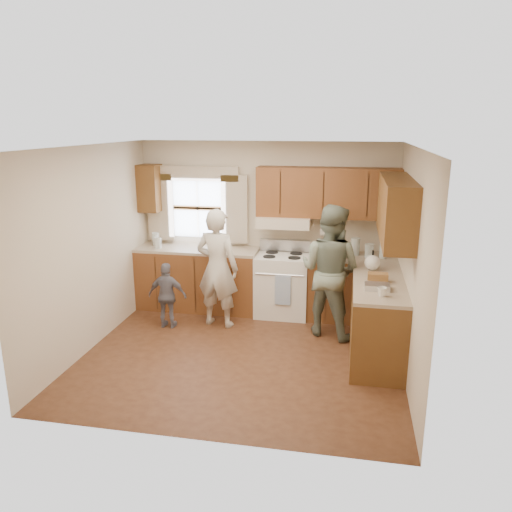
% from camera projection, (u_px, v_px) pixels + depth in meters
% --- Properties ---
extents(room, '(3.80, 3.80, 3.80)m').
position_uv_depth(room, '(241.00, 256.00, 5.80)').
color(room, '#412314').
rests_on(room, ground).
extents(kitchen_fixtures, '(3.80, 2.25, 2.15)m').
position_uv_depth(kitchen_fixtures, '(302.00, 267.00, 6.82)').
color(kitchen_fixtures, '#4F2C11').
rests_on(kitchen_fixtures, ground).
extents(stove, '(0.76, 0.67, 1.07)m').
position_uv_depth(stove, '(283.00, 284.00, 7.31)').
color(stove, silver).
rests_on(stove, ground).
extents(woman_left, '(0.66, 0.50, 1.65)m').
position_uv_depth(woman_left, '(217.00, 268.00, 6.81)').
color(woman_left, beige).
rests_on(woman_left, ground).
extents(woman_right, '(1.05, 0.95, 1.75)m').
position_uv_depth(woman_right, '(330.00, 271.00, 6.52)').
color(woman_right, '#24372A').
rests_on(woman_right, ground).
extents(child, '(0.54, 0.23, 0.92)m').
position_uv_depth(child, '(167.00, 296.00, 6.83)').
color(child, slate).
rests_on(child, ground).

